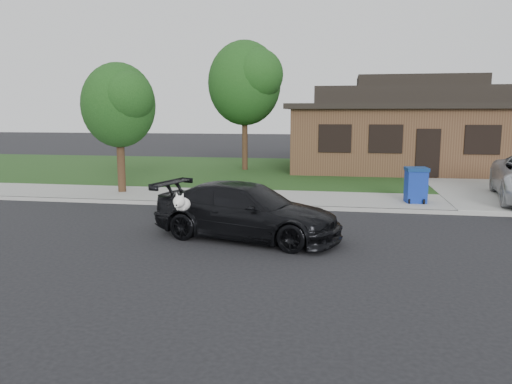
# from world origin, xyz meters

# --- Properties ---
(ground) EXTENTS (120.00, 120.00, 0.00)m
(ground) POSITION_xyz_m (0.00, 0.00, 0.00)
(ground) COLOR black
(ground) RESTS_ON ground
(sidewalk) EXTENTS (60.00, 3.00, 0.12)m
(sidewalk) POSITION_xyz_m (0.00, 5.00, 0.06)
(sidewalk) COLOR gray
(sidewalk) RESTS_ON ground
(curb) EXTENTS (60.00, 0.12, 0.12)m
(curb) POSITION_xyz_m (0.00, 3.50, 0.06)
(curb) COLOR gray
(curb) RESTS_ON ground
(lawn) EXTENTS (60.00, 13.00, 0.13)m
(lawn) POSITION_xyz_m (0.00, 13.00, 0.07)
(lawn) COLOR #193814
(lawn) RESTS_ON ground
(driveway) EXTENTS (4.50, 13.00, 0.14)m
(driveway) POSITION_xyz_m (6.00, 10.00, 0.07)
(driveway) COLOR gray
(driveway) RESTS_ON ground
(sedan) EXTENTS (4.82, 2.90, 1.31)m
(sedan) POSITION_xyz_m (-1.81, -0.29, 0.66)
(sedan) COLOR black
(sedan) RESTS_ON ground
(recycling_bin) EXTENTS (0.74, 0.76, 1.12)m
(recycling_bin) POSITION_xyz_m (2.70, 4.75, 0.69)
(recycling_bin) COLOR navy
(recycling_bin) RESTS_ON sidewalk
(house) EXTENTS (12.60, 8.60, 4.65)m
(house) POSITION_xyz_m (4.00, 15.00, 2.13)
(house) COLOR #422B1C
(house) RESTS_ON ground
(tree_0) EXTENTS (3.78, 3.60, 6.34)m
(tree_0) POSITION_xyz_m (-4.34, 12.88, 4.48)
(tree_0) COLOR #332114
(tree_0) RESTS_ON ground
(tree_2) EXTENTS (2.73, 2.60, 4.59)m
(tree_2) POSITION_xyz_m (-7.38, 5.11, 3.27)
(tree_2) COLOR #332114
(tree_2) RESTS_ON ground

